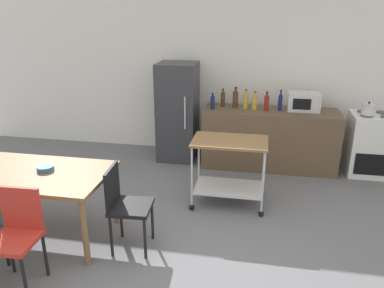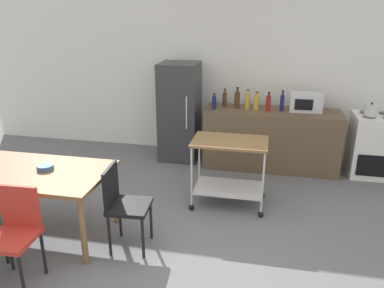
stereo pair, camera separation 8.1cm
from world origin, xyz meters
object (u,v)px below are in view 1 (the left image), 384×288
bottle_sparkling_water (266,103)px  stove_oven (369,144)px  kitchen_cart (229,162)px  fruit_bowl (45,168)px  bottle_soda (246,101)px  bottle_vinegar (213,102)px  bottle_wine (280,102)px  kettle (368,109)px  bottle_olive_oil (255,102)px  bottle_hot_sauce (223,99)px  refrigerator (178,112)px  microwave (304,102)px  dining_table (37,179)px  chair_red (16,232)px  bottle_sesame_oil (235,99)px  chair_black (125,202)px

bottle_sparkling_water → stove_oven: bearing=1.7°
kitchen_cart → fruit_bowl: bearing=-150.7°
stove_oven → bottle_soda: (-1.83, 0.01, 0.57)m
bottle_vinegar → bottle_wine: (0.99, 0.10, 0.02)m
bottle_wine → kettle: 1.21m
bottle_olive_oil → kettle: size_ratio=1.14×
kitchen_cart → bottle_sparkling_water: (0.42, 1.29, 0.45)m
bottle_hot_sauce → bottle_olive_oil: bottle_hot_sauce is taller
bottle_vinegar → refrigerator: bearing=162.0°
refrigerator → fruit_bowl: 2.59m
microwave → stove_oven: bearing=-4.5°
stove_oven → bottle_vinegar: size_ratio=3.75×
bottle_olive_oil → kitchen_cart: bearing=-100.4°
kitchen_cart → bottle_soda: size_ratio=3.11×
kitchen_cart → bottle_olive_oil: bottle_olive_oil is taller
dining_table → chair_red: 0.77m
bottle_wine → fruit_bowl: size_ratio=1.80×
fruit_bowl → refrigerator: bearing=70.5°
bottle_wine → kettle: bottle_wine is taller
bottle_vinegar → bottle_soda: bearing=14.1°
bottle_vinegar → bottle_sesame_oil: bottle_sesame_oil is taller
chair_black → bottle_wine: 2.94m
chair_black → bottle_olive_oil: size_ratio=3.27×
bottle_sesame_oil → kettle: size_ratio=1.32×
stove_oven → kitchen_cart: stove_oven is taller
stove_oven → kitchen_cart: (-1.94, -1.34, 0.12)m
kitchen_cart → bottle_sesame_oil: bearing=92.0°
dining_table → bottle_olive_oil: bearing=48.1°
stove_oven → bottle_soda: 1.92m
stove_oven → bottle_sparkling_water: (-1.53, -0.05, 0.57)m
refrigerator → bottle_hot_sauce: 0.75m
dining_table → chair_black: bearing=-2.5°
bottle_vinegar → kitchen_cart: bearing=-72.9°
chair_black → bottle_sparkling_water: bottle_sparkling_water is taller
chair_black → microwave: bearing=-40.9°
chair_black → refrigerator: (-0.02, 2.54, 0.26)m
bottle_vinegar → bottle_soda: (0.49, 0.12, 0.02)m
stove_oven → bottle_hot_sauce: (-2.19, 0.07, 0.56)m
dining_table → kitchen_cart: size_ratio=1.65×
refrigerator → kettle: 2.80m
dining_table → bottle_vinegar: 2.79m
bottle_sesame_oil → bottle_olive_oil: bottle_sesame_oil is taller
chair_black → chair_red: same height
chair_black → dining_table: bearing=83.4°
fruit_bowl → kettle: 4.29m
dining_table → bottle_soda: bottle_soda is taller
kitchen_cart → bottle_soda: (0.11, 1.35, 0.45)m
dining_table → fruit_bowl: bearing=34.3°
kettle → bottle_wine: bearing=175.7°
kitchen_cart → refrigerator: bearing=124.0°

